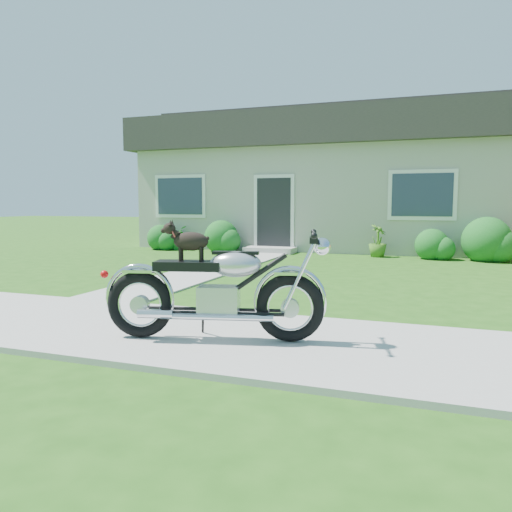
{
  "coord_description": "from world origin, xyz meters",
  "views": [
    {
      "loc": [
        2.86,
        -4.62,
        1.38
      ],
      "look_at": [
        0.83,
        1.0,
        0.75
      ],
      "focal_mm": 35.0,
      "sensor_mm": 36.0,
      "label": 1
    }
  ],
  "objects_px": {
    "potted_plant_right": "(378,241)",
    "house": "(345,180)",
    "motorcycle_with_dog": "(218,289)",
    "potted_plant_left": "(177,238)"
  },
  "relations": [
    {
      "from": "motorcycle_with_dog",
      "to": "potted_plant_left",
      "type": "bearing_deg",
      "value": 107.38
    },
    {
      "from": "potted_plant_right",
      "to": "motorcycle_with_dog",
      "type": "xyz_separation_m",
      "value": [
        -0.59,
        -8.77,
        0.13
      ]
    },
    {
      "from": "potted_plant_right",
      "to": "house",
      "type": "bearing_deg",
      "value": 113.04
    },
    {
      "from": "house",
      "to": "potted_plant_left",
      "type": "distance_m",
      "value": 5.87
    },
    {
      "from": "potted_plant_left",
      "to": "motorcycle_with_dog",
      "type": "relative_size",
      "value": 0.32
    },
    {
      "from": "house",
      "to": "potted_plant_left",
      "type": "xyz_separation_m",
      "value": [
        -4.4,
        -3.44,
        -1.8
      ]
    },
    {
      "from": "house",
      "to": "motorcycle_with_dog",
      "type": "height_order",
      "value": "house"
    },
    {
      "from": "house",
      "to": "motorcycle_with_dog",
      "type": "relative_size",
      "value": 5.75
    },
    {
      "from": "house",
      "to": "potted_plant_left",
      "type": "height_order",
      "value": "house"
    },
    {
      "from": "potted_plant_right",
      "to": "motorcycle_with_dog",
      "type": "distance_m",
      "value": 8.79
    }
  ]
}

